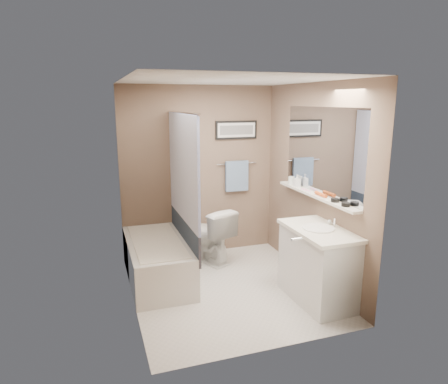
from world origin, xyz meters
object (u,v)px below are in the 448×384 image
object	(u,v)px
hair_brush_front	(321,194)
soap_bottle	(297,181)
glass_jar	(291,180)
bathtub	(157,260)
toilet	(209,235)
candle_bowl_far	(335,200)
candle_bowl_near	(346,204)
vanity	(318,267)

from	to	relation	value
hair_brush_front	soap_bottle	xyz separation A→B (m)	(0.00, 0.56, 0.05)
glass_jar	bathtub	bearing A→B (deg)	177.50
toilet	candle_bowl_far	size ratio (longest dim) A/B	8.54
toilet	candle_bowl_far	distance (m)	1.90
candle_bowl_near	soap_bottle	size ratio (longest dim) A/B	0.59
toilet	glass_jar	xyz separation A→B (m)	(1.00, -0.44, 0.78)
soap_bottle	candle_bowl_near	bearing A→B (deg)	-90.00
vanity	glass_jar	xyz separation A→B (m)	(0.19, 1.03, 0.77)
toilet	soap_bottle	world-z (taller)	soap_bottle
bathtub	soap_bottle	distance (m)	2.03
hair_brush_front	soap_bottle	world-z (taller)	soap_bottle
bathtub	toilet	world-z (taller)	toilet
candle_bowl_far	hair_brush_front	distance (m)	0.28
hair_brush_front	glass_jar	xyz separation A→B (m)	(0.00, 0.71, 0.03)
vanity	soap_bottle	xyz separation A→B (m)	(0.19, 0.87, 0.79)
toilet	soap_bottle	distance (m)	1.42
bathtub	vanity	xyz separation A→B (m)	(1.60, -1.10, 0.15)
glass_jar	candle_bowl_near	bearing A→B (deg)	-90.00
hair_brush_front	soap_bottle	size ratio (longest dim) A/B	1.43
toilet	hair_brush_front	bearing A→B (deg)	110.14
candle_bowl_near	hair_brush_front	size ratio (longest dim) A/B	0.41
candle_bowl_far	glass_jar	distance (m)	1.00
candle_bowl_far	soap_bottle	bearing A→B (deg)	90.00
toilet	hair_brush_front	xyz separation A→B (m)	(1.00, -1.15, 0.75)
bathtub	hair_brush_front	size ratio (longest dim) A/B	6.82
vanity	candle_bowl_near	size ratio (longest dim) A/B	10.00
candle_bowl_far	soap_bottle	xyz separation A→B (m)	(0.00, 0.85, 0.06)
candle_bowl_far	glass_jar	xyz separation A→B (m)	(0.00, 1.00, 0.03)
candle_bowl_far	candle_bowl_near	bearing A→B (deg)	-90.00
candle_bowl_far	soap_bottle	size ratio (longest dim) A/B	0.59
bathtub	glass_jar	world-z (taller)	glass_jar
vanity	toilet	bearing A→B (deg)	117.46
bathtub	candle_bowl_far	distance (m)	2.26
candle_bowl_far	vanity	bearing A→B (deg)	-171.16
bathtub	vanity	bearing A→B (deg)	-34.37
bathtub	candle_bowl_far	world-z (taller)	candle_bowl_far
vanity	hair_brush_front	xyz separation A→B (m)	(0.19, 0.31, 0.74)
bathtub	hair_brush_front	bearing A→B (deg)	-23.72
bathtub	glass_jar	bearing A→B (deg)	-2.27
toilet	hair_brush_front	size ratio (longest dim) A/B	3.49
bathtub	glass_jar	xyz separation A→B (m)	(1.79, -0.08, 0.92)
vanity	candle_bowl_far	xyz separation A→B (m)	(0.19, 0.03, 0.73)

